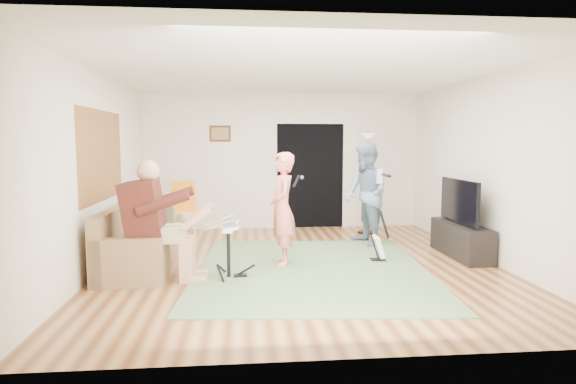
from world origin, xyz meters
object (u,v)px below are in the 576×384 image
Objects in this scene: guitar_spare at (379,247)px; tv_cabinet at (461,240)px; dining_chair at (184,220)px; television at (459,201)px; guitarist at (366,194)px; sofa at (136,247)px; singer at (282,209)px; torchiere_lamp at (368,165)px; drum_kit at (229,253)px.

tv_cabinet is (1.34, 0.19, 0.03)m from guitar_spare.
guitar_spare is 3.50m from dining_chair.
television is (1.29, 0.19, 0.63)m from guitar_spare.
guitarist is 2.30× the size of guitar_spare.
sofa is at bearing -179.53° from guitar_spare.
singer reaches higher than sofa.
television reaches higher than dining_chair.
dining_chair is 4.63m from tv_cabinet.
dining_chair is at bearing -173.51° from torchiere_lamp.
drum_kit is (1.29, -0.65, 0.04)m from sofa.
torchiere_lamp reaches higher than dining_chair.
guitarist reaches higher than drum_kit.
sofa is 3.77m from guitarist.
dining_chair is at bearing 76.17° from sofa.
sofa is 1.45m from drum_kit.
singer is 1.53× the size of dining_chair.
singer is at bearing -63.93° from guitarist.
guitarist is 1.46× the size of television.
singer is 2.83m from tv_cabinet.
television is at bearing 39.71° from guitarist.
guitar_spare reaches higher than tv_cabinet.
television is at bearing 2.59° from sofa.
tv_cabinet is (0.95, -1.97, -1.05)m from torchiere_lamp.
guitar_spare is 1.45m from television.
dining_chair is 0.75× the size of tv_cabinet.
torchiere_lamp is at bearing 29.66° from sofa.
dining_chair is at bearing 149.50° from guitar_spare.
dining_chair reaches higher than drum_kit.
sofa is 3.45m from guitar_spare.
drum_kit is 0.43× the size of guitarist.
dining_chair is at bearing -142.59° from singer.
tv_cabinet is (1.25, -0.93, -0.61)m from guitarist.
guitar_spare is at bearing -36.52° from dining_chair.
guitar_spare is 1.35m from tv_cabinet.
torchiere_lamp is (0.39, 2.16, 1.09)m from guitar_spare.
guitarist is at bearing 17.95° from sofa.
television is (4.74, 0.21, 0.57)m from sofa.
guitar_spare is (3.45, 0.03, -0.07)m from sofa.
guitarist is 3.20m from dining_chair.
drum_kit is at bearing -166.12° from tv_cabinet.
torchiere_lamp is 1.36× the size of tv_cabinet.
singer is 1.35× the size of television.
singer reaches higher than television.
singer is at bearing 38.82° from drum_kit.
drum_kit is 3.61m from tv_cabinet.
singer reaches higher than guitar_spare.
drum_kit is 1.06m from singer.
television is at bearing -26.27° from dining_chair.
tv_cabinet is at bearing 40.83° from guitarist.
dining_chair is (0.44, 1.80, 0.09)m from sofa.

